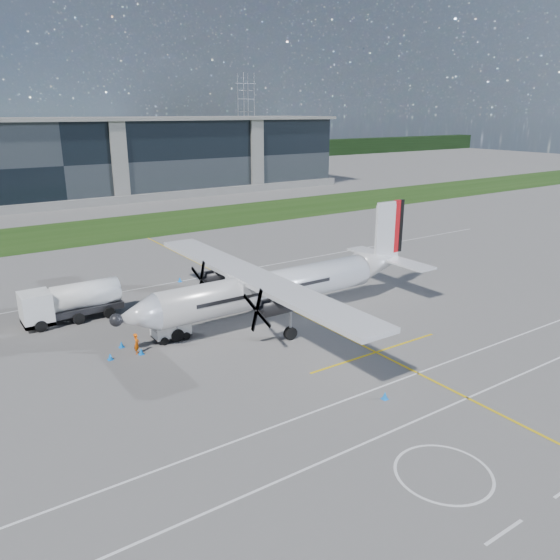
{
  "coord_description": "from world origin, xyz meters",
  "views": [
    {
      "loc": [
        -23.13,
        -32.13,
        16.78
      ],
      "look_at": [
        1.23,
        3.85,
        3.28
      ],
      "focal_mm": 35.0,
      "sensor_mm": 36.0,
      "label": 1
    }
  ],
  "objects_px": {
    "fuel_tanker_truck": "(64,304)",
    "safety_cone_nose_port": "(141,351)",
    "ground_crew_person": "(137,342)",
    "turboprop_aircraft": "(280,267)",
    "safety_cone_stbdwing": "(180,279)",
    "safety_cone_fwd": "(110,357)",
    "safety_cone_portwing": "(385,395)",
    "safety_cone_nose_stbd": "(121,344)",
    "pylon_east": "(246,116)",
    "baggage_tug": "(171,328)"
  },
  "relations": [
    {
      "from": "fuel_tanker_truck",
      "to": "safety_cone_nose_port",
      "type": "bearing_deg",
      "value": -73.68
    },
    {
      "from": "ground_crew_person",
      "to": "safety_cone_nose_port",
      "type": "bearing_deg",
      "value": -122.14
    },
    {
      "from": "turboprop_aircraft",
      "to": "safety_cone_stbdwing",
      "type": "relative_size",
      "value": 58.64
    },
    {
      "from": "safety_cone_fwd",
      "to": "safety_cone_portwing",
      "type": "bearing_deg",
      "value": -50.78
    },
    {
      "from": "ground_crew_person",
      "to": "safety_cone_portwing",
      "type": "distance_m",
      "value": 17.96
    },
    {
      "from": "safety_cone_nose_stbd",
      "to": "safety_cone_portwing",
      "type": "relative_size",
      "value": 1.0
    },
    {
      "from": "safety_cone_nose_stbd",
      "to": "safety_cone_fwd",
      "type": "height_order",
      "value": "same"
    },
    {
      "from": "safety_cone_fwd",
      "to": "safety_cone_nose_stbd",
      "type": "bearing_deg",
      "value": 50.44
    },
    {
      "from": "safety_cone_fwd",
      "to": "safety_cone_nose_port",
      "type": "bearing_deg",
      "value": -9.97
    },
    {
      "from": "fuel_tanker_truck",
      "to": "ground_crew_person",
      "type": "xyz_separation_m",
      "value": [
        2.68,
        -9.39,
        -0.68
      ]
    },
    {
      "from": "safety_cone_nose_port",
      "to": "safety_cone_stbdwing",
      "type": "distance_m",
      "value": 17.51
    },
    {
      "from": "turboprop_aircraft",
      "to": "safety_cone_fwd",
      "type": "distance_m",
      "value": 15.26
    },
    {
      "from": "pylon_east",
      "to": "safety_cone_portwing",
      "type": "height_order",
      "value": "pylon_east"
    },
    {
      "from": "safety_cone_fwd",
      "to": "turboprop_aircraft",
      "type": "bearing_deg",
      "value": 1.32
    },
    {
      "from": "safety_cone_portwing",
      "to": "fuel_tanker_truck",
      "type": "bearing_deg",
      "value": 117.96
    },
    {
      "from": "pylon_east",
      "to": "fuel_tanker_truck",
      "type": "height_order",
      "value": "pylon_east"
    },
    {
      "from": "pylon_east",
      "to": "safety_cone_fwd",
      "type": "bearing_deg",
      "value": -123.9
    },
    {
      "from": "ground_crew_person",
      "to": "safety_cone_portwing",
      "type": "height_order",
      "value": "ground_crew_person"
    },
    {
      "from": "pylon_east",
      "to": "safety_cone_stbdwing",
      "type": "xyz_separation_m",
      "value": [
        -86.7,
        -132.12,
        -14.75
      ]
    },
    {
      "from": "ground_crew_person",
      "to": "safety_cone_fwd",
      "type": "relative_size",
      "value": 3.56
    },
    {
      "from": "pylon_east",
      "to": "baggage_tug",
      "type": "xyz_separation_m",
      "value": [
        -93.33,
        -145.32,
        -14.11
      ]
    },
    {
      "from": "safety_cone_nose_port",
      "to": "safety_cone_fwd",
      "type": "xyz_separation_m",
      "value": [
        -2.12,
        0.37,
        0.0
      ]
    },
    {
      "from": "safety_cone_portwing",
      "to": "safety_cone_fwd",
      "type": "distance_m",
      "value": 19.15
    },
    {
      "from": "baggage_tug",
      "to": "safety_cone_portwing",
      "type": "height_order",
      "value": "baggage_tug"
    },
    {
      "from": "turboprop_aircraft",
      "to": "baggage_tug",
      "type": "distance_m",
      "value": 10.26
    },
    {
      "from": "baggage_tug",
      "to": "turboprop_aircraft",
      "type": "bearing_deg",
      "value": -4.44
    },
    {
      "from": "ground_crew_person",
      "to": "safety_cone_nose_stbd",
      "type": "distance_m",
      "value": 1.89
    },
    {
      "from": "safety_cone_nose_stbd",
      "to": "safety_cone_fwd",
      "type": "relative_size",
      "value": 1.0
    },
    {
      "from": "fuel_tanker_truck",
      "to": "safety_cone_nose_port",
      "type": "height_order",
      "value": "fuel_tanker_truck"
    },
    {
      "from": "safety_cone_fwd",
      "to": "ground_crew_person",
      "type": "bearing_deg",
      "value": -1.07
    },
    {
      "from": "fuel_tanker_truck",
      "to": "baggage_tug",
      "type": "distance_m",
      "value": 10.12
    },
    {
      "from": "fuel_tanker_truck",
      "to": "safety_cone_stbdwing",
      "type": "xyz_separation_m",
      "value": [
        12.42,
        4.94,
        -1.32
      ]
    },
    {
      "from": "baggage_tug",
      "to": "safety_cone_stbdwing",
      "type": "relative_size",
      "value": 5.96
    },
    {
      "from": "pylon_east",
      "to": "turboprop_aircraft",
      "type": "bearing_deg",
      "value": -119.82
    },
    {
      "from": "baggage_tug",
      "to": "safety_cone_fwd",
      "type": "xyz_separation_m",
      "value": [
        -5.07,
        -1.08,
        -0.64
      ]
    },
    {
      "from": "pylon_east",
      "to": "safety_cone_portwing",
      "type": "distance_m",
      "value": 183.47
    },
    {
      "from": "baggage_tug",
      "to": "safety_cone_nose_stbd",
      "type": "xyz_separation_m",
      "value": [
        -3.72,
        0.55,
        -0.64
      ]
    },
    {
      "from": "safety_cone_nose_stbd",
      "to": "safety_cone_portwing",
      "type": "bearing_deg",
      "value": -56.85
    },
    {
      "from": "turboprop_aircraft",
      "to": "ground_crew_person",
      "type": "relative_size",
      "value": 16.46
    },
    {
      "from": "fuel_tanker_truck",
      "to": "safety_cone_fwd",
      "type": "height_order",
      "value": "fuel_tanker_truck"
    },
    {
      "from": "turboprop_aircraft",
      "to": "fuel_tanker_truck",
      "type": "bearing_deg",
      "value": 149.68
    },
    {
      "from": "pylon_east",
      "to": "fuel_tanker_truck",
      "type": "distance_m",
      "value": 169.68
    },
    {
      "from": "baggage_tug",
      "to": "ground_crew_person",
      "type": "bearing_deg",
      "value": -160.22
    },
    {
      "from": "fuel_tanker_truck",
      "to": "safety_cone_nose_stbd",
      "type": "distance_m",
      "value": 8.1
    },
    {
      "from": "pylon_east",
      "to": "safety_cone_nose_port",
      "type": "distance_m",
      "value": 176.15
    },
    {
      "from": "pylon_east",
      "to": "ground_crew_person",
      "type": "distance_m",
      "value": 175.91
    },
    {
      "from": "safety_cone_nose_stbd",
      "to": "baggage_tug",
      "type": "bearing_deg",
      "value": -8.42
    },
    {
      "from": "safety_cone_fwd",
      "to": "safety_cone_stbdwing",
      "type": "xyz_separation_m",
      "value": [
        11.69,
        14.29,
        0.0
      ]
    },
    {
      "from": "pylon_east",
      "to": "fuel_tanker_truck",
      "type": "bearing_deg",
      "value": -125.87
    },
    {
      "from": "safety_cone_nose_port",
      "to": "safety_cone_portwing",
      "type": "bearing_deg",
      "value": -55.37
    }
  ]
}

